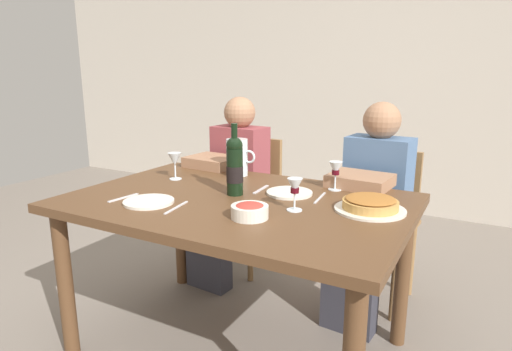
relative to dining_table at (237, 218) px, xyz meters
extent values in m
plane|color=slate|center=(0.00, 0.00, -0.67)|extent=(8.00, 8.00, 0.00)
cube|color=beige|center=(0.00, 2.61, 0.73)|extent=(8.00, 0.10, 2.80)
cube|color=brown|center=(0.00, 0.00, 0.07)|extent=(1.50, 1.00, 0.04)
cylinder|color=brown|center=(-0.67, -0.42, -0.31)|extent=(0.07, 0.07, 0.72)
cylinder|color=brown|center=(-0.67, 0.42, -0.31)|extent=(0.07, 0.07, 0.72)
cylinder|color=brown|center=(0.67, 0.42, -0.31)|extent=(0.07, 0.07, 0.72)
cylinder|color=black|center=(-0.04, 0.05, 0.20)|extent=(0.08, 0.08, 0.22)
sphere|color=black|center=(-0.04, 0.05, 0.32)|extent=(0.08, 0.08, 0.08)
cylinder|color=black|center=(-0.04, 0.05, 0.38)|extent=(0.03, 0.03, 0.09)
cylinder|color=black|center=(-0.04, 0.05, 0.19)|extent=(0.08, 0.08, 0.08)
cylinder|color=silver|center=(-0.23, 0.39, 0.19)|extent=(0.12, 0.12, 0.20)
cylinder|color=silver|center=(-0.23, 0.39, 0.16)|extent=(0.11, 0.11, 0.12)
torus|color=silver|center=(-0.16, 0.39, 0.20)|extent=(0.07, 0.01, 0.07)
cylinder|color=silver|center=(0.57, 0.11, 0.10)|extent=(0.29, 0.29, 0.01)
cylinder|color=#C18E47|center=(0.57, 0.11, 0.12)|extent=(0.22, 0.22, 0.03)
ellipsoid|color=#9E6028|center=(0.57, 0.11, 0.14)|extent=(0.20, 0.20, 0.02)
cylinder|color=silver|center=(0.18, -0.20, 0.12)|extent=(0.15, 0.15, 0.05)
ellipsoid|color=#B2382D|center=(0.18, -0.20, 0.14)|extent=(0.12, 0.12, 0.04)
cylinder|color=silver|center=(-0.47, 0.15, 0.09)|extent=(0.06, 0.06, 0.00)
cylinder|color=silver|center=(-0.47, 0.15, 0.13)|extent=(0.01, 0.01, 0.07)
cone|color=silver|center=(-0.47, 0.15, 0.20)|extent=(0.07, 0.07, 0.07)
cylinder|color=silver|center=(0.34, 0.35, 0.09)|extent=(0.06, 0.06, 0.00)
cylinder|color=silver|center=(0.34, 0.35, 0.13)|extent=(0.01, 0.01, 0.07)
cone|color=silver|center=(0.34, 0.35, 0.20)|extent=(0.06, 0.06, 0.07)
cylinder|color=#470A14|center=(0.34, 0.35, 0.18)|extent=(0.04, 0.04, 0.02)
cylinder|color=silver|center=(0.29, -0.03, 0.09)|extent=(0.06, 0.06, 0.00)
cylinder|color=silver|center=(0.29, -0.03, 0.13)|extent=(0.01, 0.01, 0.07)
cone|color=silver|center=(0.29, -0.03, 0.20)|extent=(0.06, 0.06, 0.06)
cylinder|color=#470A14|center=(0.29, -0.03, 0.18)|extent=(0.03, 0.03, 0.02)
cylinder|color=silver|center=(-0.30, -0.24, 0.10)|extent=(0.22, 0.22, 0.01)
cylinder|color=silver|center=(0.18, 0.18, 0.10)|extent=(0.21, 0.21, 0.01)
cube|color=silver|center=(-0.45, -0.24, 0.09)|extent=(0.03, 0.16, 0.00)
cube|color=silver|center=(-0.15, -0.24, 0.09)|extent=(0.04, 0.18, 0.00)
cube|color=silver|center=(0.33, 0.18, 0.09)|extent=(0.03, 0.18, 0.00)
cube|color=silver|center=(0.03, 0.18, 0.09)|extent=(0.02, 0.16, 0.00)
cube|color=olive|center=(-0.45, 0.83, -0.21)|extent=(0.43, 0.43, 0.02)
cube|color=olive|center=(-0.43, 1.01, 0.00)|extent=(0.36, 0.06, 0.40)
cylinder|color=olive|center=(-0.63, 0.67, -0.44)|extent=(0.04, 0.04, 0.45)
cylinder|color=olive|center=(-0.29, 0.64, -0.44)|extent=(0.04, 0.04, 0.45)
cylinder|color=olive|center=(-0.61, 1.01, -0.44)|extent=(0.04, 0.04, 0.45)
cylinder|color=olive|center=(-0.27, 0.98, -0.44)|extent=(0.04, 0.04, 0.45)
cube|color=#8E3D42|center=(-0.45, 0.79, 0.05)|extent=(0.36, 0.23, 0.50)
sphere|color=#9E7051|center=(-0.45, 0.79, 0.39)|extent=(0.20, 0.20, 0.20)
cube|color=#33333D|center=(-0.47, 0.60, -0.20)|extent=(0.34, 0.40, 0.14)
cube|color=#33333D|center=(-0.48, 0.45, -0.47)|extent=(0.28, 0.14, 0.40)
cube|color=#9E7051|center=(-0.47, 0.51, 0.12)|extent=(0.31, 0.26, 0.06)
cube|color=olive|center=(0.45, 0.79, -0.21)|extent=(0.43, 0.43, 0.02)
cube|color=olive|center=(0.47, 0.98, 0.00)|extent=(0.36, 0.06, 0.40)
cylinder|color=olive|center=(0.27, 0.64, -0.44)|extent=(0.04, 0.04, 0.45)
cylinder|color=olive|center=(0.60, 0.61, -0.44)|extent=(0.04, 0.04, 0.45)
cylinder|color=olive|center=(0.30, 0.98, -0.44)|extent=(0.04, 0.04, 0.45)
cylinder|color=olive|center=(0.63, 0.95, -0.44)|extent=(0.04, 0.04, 0.45)
cube|color=#4C6B93|center=(0.45, 0.75, 0.05)|extent=(0.36, 0.23, 0.50)
sphere|color=#9E7051|center=(0.45, 0.75, 0.39)|extent=(0.20, 0.20, 0.20)
cube|color=#33333D|center=(0.43, 0.56, -0.20)|extent=(0.34, 0.41, 0.14)
cube|color=#33333D|center=(0.42, 0.41, -0.47)|extent=(0.28, 0.14, 0.40)
cube|color=#9E7051|center=(0.43, 0.47, 0.12)|extent=(0.31, 0.26, 0.06)
camera|label=1|loc=(0.97, -1.59, 0.65)|focal=30.46mm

